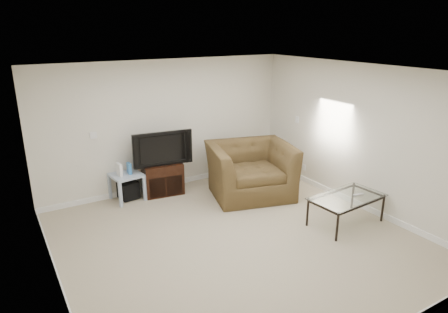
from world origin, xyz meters
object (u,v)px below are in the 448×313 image
television (161,147)px  recliner (251,162)px  subwoofer (128,190)px  side_table (127,187)px  tv_stand (162,178)px  coffee_table (346,210)px

television → recliner: (1.41, -0.89, -0.27)m
television → subwoofer: television is taller
subwoofer → side_table: bearing=-139.0°
subwoofer → recliner: recliner is taller
television → subwoofer: 1.00m
tv_stand → side_table: size_ratio=1.39×
tv_stand → television: (-0.00, -0.03, 0.62)m
television → recliner: bearing=-25.2°
coffee_table → recliner: bearing=109.9°
coffee_table → subwoofer: bearing=134.4°
side_table → coffee_table: size_ratio=0.43×
tv_stand → coffee_table: bearing=-45.2°
television → subwoofer: size_ratio=3.24×
television → side_table: television is taller
recliner → coffee_table: 1.94m
tv_stand → television: bearing=-90.0°
tv_stand → side_table: (-0.69, 0.04, -0.05)m
subwoofer → recliner: bearing=-25.5°
coffee_table → tv_stand: bearing=127.3°
tv_stand → coffee_table: size_ratio=0.60×
side_table → coffee_table: (2.74, -2.75, -0.02)m
subwoofer → coffee_table: bearing=-45.6°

